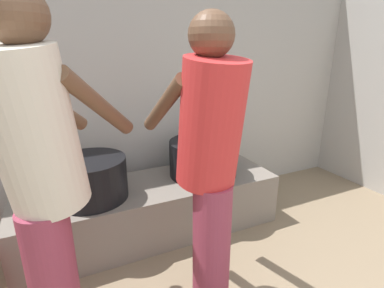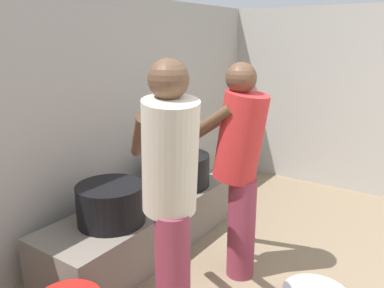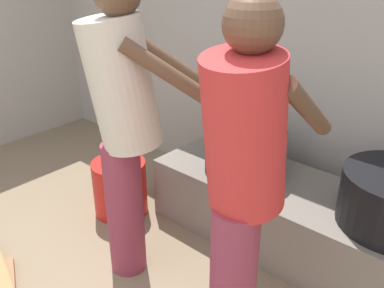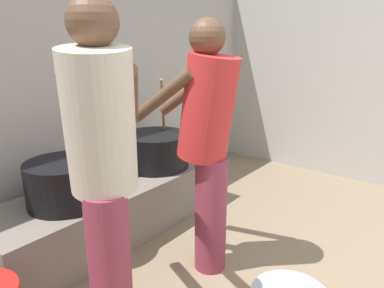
{
  "view_description": "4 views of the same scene",
  "coord_description": "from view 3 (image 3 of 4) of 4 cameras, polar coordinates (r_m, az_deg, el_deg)",
  "views": [
    {
      "loc": [
        -0.29,
        0.2,
        1.38
      ],
      "look_at": [
        0.38,
        1.62,
        0.87
      ],
      "focal_mm": 27.36,
      "sensor_mm": 36.0,
      "label": 1
    },
    {
      "loc": [
        -1.92,
        0.2,
        1.69
      ],
      "look_at": [
        0.46,
        1.84,
        0.9
      ],
      "focal_mm": 36.31,
      "sensor_mm": 36.0,
      "label": 2
    },
    {
      "loc": [
        1.14,
        0.2,
        1.66
      ],
      "look_at": [
        0.16,
        1.3,
        0.98
      ],
      "focal_mm": 39.23,
      "sensor_mm": 36.0,
      "label": 3
    },
    {
      "loc": [
        -1.27,
        0.2,
        1.41
      ],
      "look_at": [
        0.64,
        1.71,
        0.7
      ],
      "focal_mm": 32.67,
      "sensor_mm": 36.0,
      "label": 4
    }
  ],
  "objects": [
    {
      "name": "cook_in_red_shirt",
      "position": [
        1.61,
        6.94,
        -4.24
      ],
      "size": [
        0.37,
        0.67,
        1.54
      ],
      "color": "#8C3347",
      "rests_on": "ground_plane"
    },
    {
      "name": "cooking_pot_secondary",
      "position": [
        2.57,
        7.21,
        -0.9
      ],
      "size": [
        0.49,
        0.49,
        0.28
      ],
      "color": "black",
      "rests_on": "hearth_ledge"
    },
    {
      "name": "cook_in_cream_shirt",
      "position": [
        2.07,
        -9.15,
        3.54
      ],
      "size": [
        0.68,
        0.71,
        1.6
      ],
      "color": "#8C3347",
      "rests_on": "ground_plane"
    },
    {
      "name": "hearth_ledge",
      "position": [
        2.58,
        15.28,
        -10.4
      ],
      "size": [
        1.94,
        0.6,
        0.41
      ],
      "primitive_type": "cube",
      "color": "slate",
      "rests_on": "ground_plane"
    },
    {
      "name": "block_enclosure_rear",
      "position": [
        2.8,
        16.78,
        10.71
      ],
      "size": [
        5.49,
        0.2,
        2.04
      ],
      "primitive_type": "cube",
      "color": "#ADA8A0",
      "rests_on": "ground_plane"
    },
    {
      "name": "bucket_red_plastic",
      "position": [
        2.91,
        -9.76,
        -5.78
      ],
      "size": [
        0.36,
        0.36,
        0.38
      ],
      "primitive_type": "cylinder",
      "color": "red",
      "rests_on": "ground_plane"
    }
  ]
}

